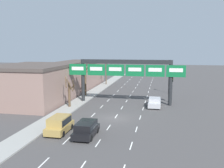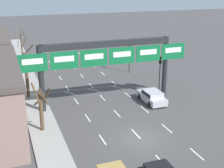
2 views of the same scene
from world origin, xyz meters
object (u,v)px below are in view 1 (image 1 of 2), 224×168
at_px(car_silver, 155,102).
at_px(tree_bare_closest, 86,79).
at_px(traffic_light_near_gantry, 172,84).
at_px(tree_bare_third, 106,72).
at_px(suv_black, 86,128).
at_px(tree_bare_second, 70,92).
at_px(traffic_light_mid_block, 169,76).
at_px(sign_gantry, 125,71).
at_px(suv_gold, 59,124).

bearing_deg(car_silver, tree_bare_closest, 154.08).
relative_size(traffic_light_near_gantry, tree_bare_third, 0.73).
relative_size(suv_black, tree_bare_closest, 0.66).
height_order(traffic_light_near_gantry, tree_bare_second, tree_bare_second).
bearing_deg(tree_bare_third, traffic_light_near_gantry, -49.72).
xyz_separation_m(traffic_light_mid_block, tree_bare_second, (-15.51, -15.65, -1.11)).
height_order(traffic_light_near_gantry, traffic_light_mid_block, traffic_light_mid_block).
bearing_deg(sign_gantry, suv_black, -95.92).
relative_size(suv_black, traffic_light_mid_block, 0.83).
bearing_deg(tree_bare_closest, traffic_light_mid_block, 20.62).
bearing_deg(suv_black, tree_bare_third, 99.49).
bearing_deg(tree_bare_closest, car_silver, -25.92).
distance_m(car_silver, traffic_light_mid_block, 13.07).
height_order(traffic_light_mid_block, tree_bare_third, tree_bare_third).
height_order(car_silver, suv_black, suv_black).
bearing_deg(tree_bare_third, suv_black, -80.51).
height_order(sign_gantry, tree_bare_third, sign_gantry).
bearing_deg(traffic_light_near_gantry, sign_gantry, -166.41).
height_order(car_silver, tree_bare_third, tree_bare_third).
bearing_deg(suv_gold, suv_black, -9.74).
height_order(suv_gold, tree_bare_closest, tree_bare_closest).
height_order(sign_gantry, tree_bare_closest, sign_gantry).
bearing_deg(tree_bare_third, tree_bare_second, -90.56).
bearing_deg(car_silver, suv_gold, -124.49).
bearing_deg(sign_gantry, traffic_light_near_gantry, 13.59).
xyz_separation_m(car_silver, tree_bare_third, (-12.86, 21.75, 2.47)).
relative_size(traffic_light_mid_block, tree_bare_third, 0.82).
xyz_separation_m(traffic_light_near_gantry, tree_bare_third, (-15.61, 18.41, -0.01)).
height_order(suv_black, traffic_light_near_gantry, traffic_light_near_gantry).
relative_size(tree_bare_second, tree_bare_third, 0.77).
xyz_separation_m(traffic_light_near_gantry, tree_bare_second, (-15.85, -6.44, -0.76)).
bearing_deg(car_silver, sign_gantry, 163.74).
height_order(car_silver, suv_gold, suv_gold).
xyz_separation_m(suv_black, tree_bare_closest, (-6.77, 21.61, 2.50)).
distance_m(suv_black, traffic_light_near_gantry, 20.81).
relative_size(suv_gold, tree_bare_second, 0.87).
height_order(suv_black, tree_bare_second, tree_bare_second).
bearing_deg(tree_bare_second, tree_bare_closest, 92.27).
bearing_deg(traffic_light_mid_block, tree_bare_second, -134.75).
xyz_separation_m(suv_black, tree_bare_third, (-6.15, 36.80, 2.37)).
relative_size(suv_gold, tree_bare_third, 0.66).
distance_m(tree_bare_second, tree_bare_third, 24.87).
xyz_separation_m(sign_gantry, tree_bare_third, (-7.86, 20.29, -2.30)).
height_order(car_silver, traffic_light_mid_block, traffic_light_mid_block).
height_order(sign_gantry, tree_bare_second, sign_gantry).
relative_size(suv_black, traffic_light_near_gantry, 0.93).
bearing_deg(tree_bare_third, traffic_light_mid_block, -31.11).
distance_m(sign_gantry, traffic_light_near_gantry, 8.29).
height_order(suv_gold, traffic_light_near_gantry, traffic_light_near_gantry).
bearing_deg(tree_bare_third, suv_gold, -85.42).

